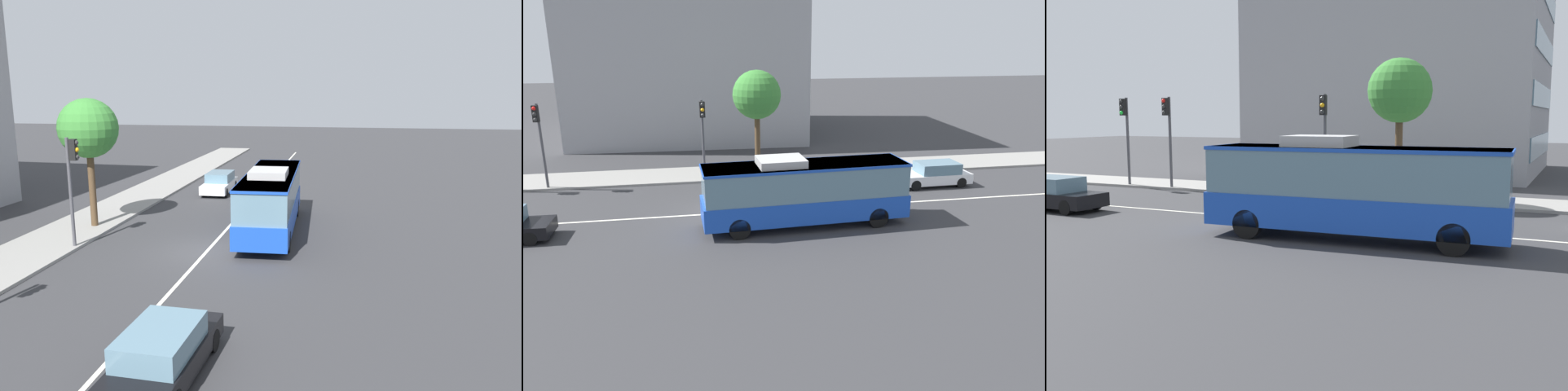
{
  "view_description": "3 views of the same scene",
  "coord_description": "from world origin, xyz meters",
  "views": [
    {
      "loc": [
        -21.4,
        -6.31,
        7.29
      ],
      "look_at": [
        3.04,
        -1.98,
        2.07
      ],
      "focal_mm": 34.73,
      "sensor_mm": 36.0,
      "label": 1
    },
    {
      "loc": [
        -1.37,
        -25.36,
        9.05
      ],
      "look_at": [
        2.91,
        -2.15,
        1.51
      ],
      "focal_mm": 35.03,
      "sensor_mm": 36.0,
      "label": 2
    },
    {
      "loc": [
        10.18,
        -20.19,
        4.06
      ],
      "look_at": [
        2.49,
        -2.98,
        1.49
      ],
      "focal_mm": 39.57,
      "sensor_mm": 36.0,
      "label": 3
    }
  ],
  "objects": [
    {
      "name": "traffic_light_near_corner",
      "position": [
        -0.66,
        6.07,
        3.56
      ],
      "size": [
        0.34,
        0.62,
        5.2
      ],
      "rotation": [
        0.0,
        0.0,
        -1.48
      ],
      "color": "#47474C",
      "rests_on": "ground_plane"
    },
    {
      "name": "street_tree_kerbside_left",
      "position": [
        2.86,
        7.07,
        5.28
      ],
      "size": [
        3.09,
        3.09,
        6.89
      ],
      "color": "#4C3823",
      "rests_on": "ground_plane"
    },
    {
      "name": "sedan_white",
      "position": [
        13.32,
        2.87,
        0.72
      ],
      "size": [
        4.54,
        1.9,
        1.46
      ],
      "rotation": [
        0.0,
        0.0,
        3.16
      ],
      "color": "white",
      "rests_on": "ground_plane"
    },
    {
      "name": "lane_centre_line",
      "position": [
        0.0,
        0.0,
        0.01
      ],
      "size": [
        76.0,
        0.16,
        0.01
      ],
      "primitive_type": "cube",
      "color": "silver",
      "rests_on": "ground_plane"
    },
    {
      "name": "office_block_background",
      "position": [
        -1.18,
        24.16,
        8.5
      ],
      "size": [
        20.23,
        17.84,
        17.0
      ],
      "rotation": [
        0.0,
        0.0,
        -0.03
      ],
      "color": "#939399",
      "rests_on": "ground_plane"
    },
    {
      "name": "transit_bus",
      "position": [
        3.89,
        -2.37,
        1.81
      ],
      "size": [
        10.1,
        2.96,
        3.46
      ],
      "rotation": [
        0.0,
        0.0,
        0.05
      ],
      "color": "#1947B7",
      "rests_on": "ground_plane"
    },
    {
      "name": "sidewalk_kerb",
      "position": [
        0.0,
        7.82,
        0.07
      ],
      "size": [
        80.0,
        3.73,
        0.14
      ],
      "primitive_type": "cube",
      "color": "gray",
      "rests_on": "ground_plane"
    },
    {
      "name": "traffic_light_mid_block",
      "position": [
        -10.11,
        6.1,
        3.56
      ],
      "size": [
        0.34,
        0.62,
        5.2
      ],
      "rotation": [
        0.0,
        0.0,
        -1.66
      ],
      "color": "#47474C",
      "rests_on": "ground_plane"
    },
    {
      "name": "ground_plane",
      "position": [
        0.0,
        0.0,
        0.0
      ],
      "size": [
        160.0,
        160.0,
        0.0
      ],
      "primitive_type": "plane",
      "color": "#333335"
    }
  ]
}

